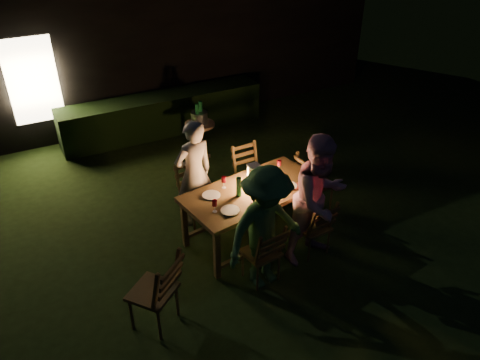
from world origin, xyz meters
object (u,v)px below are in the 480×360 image
chair_spare (156,302)px  person_opp_right (319,199)px  lantern (254,177)px  bottle_table (239,187)px  chair_near_right (313,236)px  person_house_side (194,174)px  ice_bucket (199,118)px  dining_table (253,194)px  bottle_bucket_b (201,114)px  chair_far_left (198,205)px  chair_near_left (262,262)px  side_table (200,128)px  person_opp_left (266,229)px  chair_end (314,191)px  bottle_bucket_a (197,117)px  chair_far_right (250,185)px

chair_spare → person_opp_right: person_opp_right is taller
lantern → bottle_table: (-0.29, -0.09, -0.02)m
person_opp_right → lantern: (-0.52, 0.80, 0.06)m
chair_near_right → person_house_side: 1.91m
chair_spare → person_opp_right: 2.42m
chair_near_right → ice_bucket: (-0.27, 3.18, 0.58)m
person_opp_right → lantern: bearing=114.7°
dining_table → ice_bucket: ice_bucket is taller
bottle_bucket_b → bottle_table: bearing=-102.8°
bottle_table → chair_far_left: bearing=113.0°
chair_near_left → ice_bucket: size_ratio=3.12×
lantern → side_table: 2.46m
ice_bucket → chair_near_left: bearing=-100.6°
chair_near_left → dining_table: bearing=61.8°
person_opp_right → person_opp_left: 0.90m
chair_near_left → chair_end: 1.85m
lantern → bottle_table: lantern is taller
chair_near_left → person_opp_left: person_opp_left is taller
ice_bucket → bottle_bucket_a: size_ratio=0.94×
person_opp_left → bottle_table: 0.85m
person_opp_left → chair_end: bearing=26.1°
dining_table → ice_bucket: 2.50m
chair_far_left → bottle_table: bottle_table is taller
dining_table → bottle_bucket_b: bottle_bucket_b is taller
bottle_table → bottle_bucket_b: size_ratio=0.88×
chair_far_left → ice_bucket: size_ratio=3.35×
bottle_bucket_b → person_house_side: bearing=-116.9°
person_opp_right → chair_near_right: bearing=91.6°
lantern → ice_bucket: size_ratio=1.17×
side_table → bottle_bucket_a: bearing=-141.3°
chair_spare → bottle_bucket_a: bearing=20.5°
person_opp_left → bottle_table: person_opp_left is taller
chair_far_right → person_house_side: 1.14m
chair_near_right → person_opp_left: bearing=-172.4°
chair_end → person_opp_right: 1.28m
dining_table → person_house_side: person_house_side is taller
chair_end → chair_spare: bearing=-71.7°
person_opp_left → lantern: size_ratio=4.82×
bottle_table → ice_bucket: 2.58m
chair_near_left → ice_bucket: ice_bucket is taller
dining_table → chair_end: bearing=0.1°
lantern → bottle_bucket_a: 2.39m
chair_near_left → chair_spare: chair_spare is taller
chair_end → bottle_bucket_a: size_ratio=3.18×
chair_near_left → chair_far_right: chair_far_right is taller
chair_spare → chair_far_left: bearing=14.1°
dining_table → person_opp_left: bearing=-118.8°
bottle_table → side_table: (0.53, 2.52, -0.29)m
chair_far_right → chair_near_right: bearing=92.4°
person_house_side → bottle_table: person_house_side is taller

